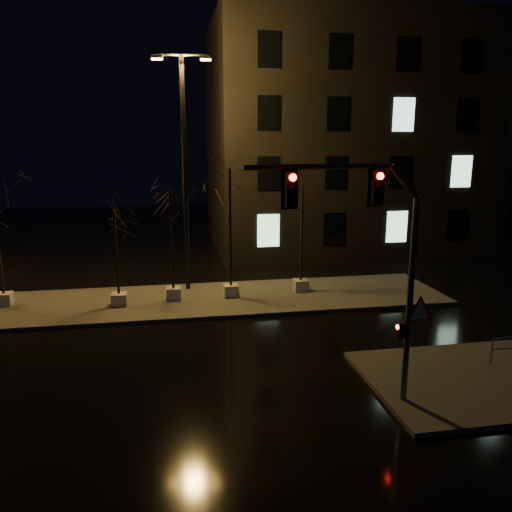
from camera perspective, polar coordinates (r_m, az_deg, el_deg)
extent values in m
plane|color=black|center=(17.67, -3.66, -11.00)|extent=(90.00, 90.00, 0.00)
cube|color=#4F4D47|center=(23.25, -5.36, -4.98)|extent=(22.00, 5.00, 0.15)
cube|color=#4F4D47|center=(17.12, 24.36, -12.68)|extent=(7.00, 5.00, 0.15)
cube|color=black|center=(37.57, 15.04, 12.80)|extent=(25.00, 12.00, 15.00)
cube|color=beige|center=(24.69, -26.81, -4.41)|extent=(0.65, 0.65, 0.55)
cube|color=beige|center=(22.83, -15.36, -4.80)|extent=(0.65, 0.65, 0.55)
cylinder|color=black|center=(22.30, -15.67, 0.43)|extent=(0.11, 0.11, 3.71)
cube|color=beige|center=(23.17, -9.39, -4.25)|extent=(0.65, 0.65, 0.55)
cylinder|color=black|center=(22.58, -9.62, 1.94)|extent=(0.11, 0.11, 4.54)
cube|color=beige|center=(23.35, -2.88, -3.96)|extent=(0.65, 0.65, 0.55)
cylinder|color=black|center=(22.69, -2.96, 3.21)|extent=(0.11, 0.11, 5.36)
cube|color=beige|center=(24.29, 5.12, -3.35)|extent=(0.65, 0.65, 0.55)
cylinder|color=black|center=(23.71, 5.24, 2.73)|extent=(0.11, 0.11, 4.67)
cylinder|color=#5A5D61|center=(13.92, 17.15, -5.13)|extent=(0.17, 0.17, 5.61)
cylinder|color=#5A5D61|center=(12.11, 7.31, 10.08)|extent=(3.74, 0.41, 0.13)
cube|color=black|center=(12.78, 13.71, 7.64)|extent=(0.30, 0.23, 0.84)
cube|color=black|center=(11.89, 4.03, 7.63)|extent=(0.30, 0.23, 0.84)
cube|color=black|center=(14.05, 16.23, -8.12)|extent=(0.22, 0.18, 0.42)
cone|color=red|center=(14.11, 18.16, -6.15)|extent=(0.97, 0.10, 0.97)
sphere|color=#FF0C07|center=(13.33, 18.09, 8.78)|extent=(0.17, 0.17, 0.17)
cylinder|color=black|center=(23.93, -8.13, 8.88)|extent=(0.22, 0.22, 10.86)
cylinder|color=black|center=(24.21, -8.55, 21.81)|extent=(2.39, 0.36, 0.11)
cube|color=#F79D31|center=(24.28, -11.28, 21.30)|extent=(0.57, 0.36, 0.22)
cube|color=#F79D31|center=(24.14, -5.78, 21.52)|extent=(0.57, 0.36, 0.22)
cylinder|color=#5A5D61|center=(17.92, 25.32, -9.92)|extent=(0.05, 0.05, 0.84)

